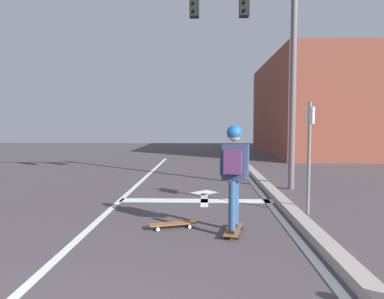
{
  "coord_description": "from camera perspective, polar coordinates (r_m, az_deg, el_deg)",
  "views": [
    {
      "loc": [
        1.56,
        -1.27,
        1.68
      ],
      "look_at": [
        1.3,
        6.26,
        1.15
      ],
      "focal_mm": 34.2,
      "sensor_mm": 36.0,
      "label": 1
    }
  ],
  "objects": [
    {
      "name": "traffic_signal_mast",
      "position": [
        9.69,
        9.98,
        16.48
      ],
      "size": [
        3.81,
        0.34,
        5.49
      ],
      "color": "#5F575B",
      "rests_on": "ground"
    },
    {
      "name": "skater",
      "position": [
        5.53,
        6.56,
        -2.33
      ],
      "size": [
        0.43,
        0.6,
        1.58
      ],
      "color": "#2D4F79",
      "rests_on": "skateboard"
    },
    {
      "name": "skateboard",
      "position": [
        5.75,
        6.5,
        -12.28
      ],
      "size": [
        0.36,
        0.79,
        0.08
      ],
      "color": "brown",
      "rests_on": "ground"
    },
    {
      "name": "stop_bar",
      "position": [
        8.05,
        0.73,
        -7.97
      ],
      "size": [
        3.35,
        0.4,
        0.01
      ],
      "primitive_type": "cube",
      "color": "silver",
      "rests_on": "ground"
    },
    {
      "name": "lane_arrow_stem",
      "position": [
        8.15,
        1.94,
        -7.83
      ],
      "size": [
        0.16,
        1.4,
        0.01
      ],
      "primitive_type": "cube",
      "color": "silver",
      "rests_on": "ground"
    },
    {
      "name": "lane_arrow_head",
      "position": [
        8.98,
        1.94,
        -6.71
      ],
      "size": [
        0.71,
        0.71,
        0.01
      ],
      "primitive_type": "cube",
      "rotation": [
        0.0,
        0.0,
        0.79
      ],
      "color": "silver",
      "rests_on": "ground"
    },
    {
      "name": "spare_skateboard",
      "position": [
        6.0,
        -3.01,
        -11.52
      ],
      "size": [
        0.79,
        0.41,
        0.09
      ],
      "color": "brown",
      "rests_on": "ground"
    },
    {
      "name": "curb_strip",
      "position": [
        7.62,
        14.25,
        -8.27
      ],
      "size": [
        0.24,
        24.0,
        0.14
      ],
      "primitive_type": "cube",
      "color": "#A49690",
      "rests_on": "ground"
    },
    {
      "name": "lane_line_curbside",
      "position": [
        7.59,
        12.38,
        -8.81
      ],
      "size": [
        0.12,
        20.0,
        0.01
      ],
      "primitive_type": "cube",
      "color": "silver",
      "rests_on": "ground"
    },
    {
      "name": "lane_line_center",
      "position": [
        7.69,
        -12.1,
        -8.64
      ],
      "size": [
        0.12,
        20.0,
        0.01
      ],
      "primitive_type": "cube",
      "color": "silver",
      "rests_on": "ground"
    },
    {
      "name": "street_sign_post",
      "position": [
        7.06,
        17.83,
        1.32
      ],
      "size": [
        0.06,
        0.44,
        2.08
      ],
      "color": "slate",
      "rests_on": "ground"
    }
  ]
}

